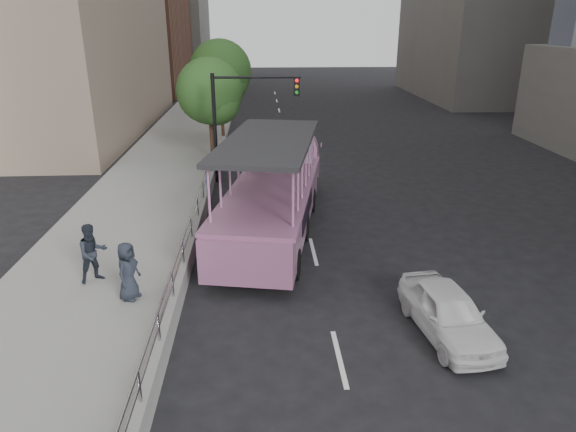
% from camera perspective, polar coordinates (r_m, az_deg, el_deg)
% --- Properties ---
extents(ground, '(160.00, 160.00, 0.00)m').
position_cam_1_polar(ground, '(14.12, 0.40, -10.85)').
color(ground, black).
extents(sidewalk, '(5.50, 80.00, 0.30)m').
position_cam_1_polar(sidewalk, '(23.70, -15.17, 2.21)').
color(sidewalk, gray).
rests_on(sidewalk, ground).
extents(kerb_wall, '(0.24, 30.00, 0.36)m').
position_cam_1_polar(kerb_wall, '(15.80, -11.48, -5.68)').
color(kerb_wall, '#969691').
rests_on(kerb_wall, sidewalk).
extents(guardrail, '(0.07, 22.00, 0.71)m').
position_cam_1_polar(guardrail, '(15.52, -11.65, -3.48)').
color(guardrail, '#A2A3A7').
rests_on(guardrail, kerb_wall).
extents(duck_boat, '(4.65, 11.52, 3.73)m').
position_cam_1_polar(duck_boat, '(19.48, -1.39, 2.76)').
color(duck_boat, black).
rests_on(duck_boat, ground).
extents(car, '(1.92, 3.78, 1.23)m').
position_cam_1_polar(car, '(13.63, 17.36, -10.17)').
color(car, white).
rests_on(car, ground).
extents(pedestrian_mid, '(1.09, 1.04, 1.76)m').
position_cam_1_polar(pedestrian_mid, '(15.81, -20.88, -3.87)').
color(pedestrian_mid, '#212630').
rests_on(pedestrian_mid, sidewalk).
extents(pedestrian_far, '(0.76, 0.93, 1.65)m').
position_cam_1_polar(pedestrian_far, '(14.53, -17.37, -5.88)').
color(pedestrian_far, '#212630').
rests_on(pedestrian_far, sidewalk).
extents(parking_sign, '(0.09, 0.66, 2.93)m').
position_cam_1_polar(parking_sign, '(17.92, -8.79, 2.37)').
color(parking_sign, black).
rests_on(parking_sign, ground).
extents(traffic_signal, '(4.20, 0.32, 5.20)m').
position_cam_1_polar(traffic_signal, '(24.83, -5.42, 11.64)').
color(traffic_signal, black).
rests_on(traffic_signal, ground).
extents(street_tree_near, '(3.52, 3.52, 5.72)m').
position_cam_1_polar(street_tree_near, '(28.27, -8.53, 13.28)').
color(street_tree_near, '#3C251B').
rests_on(street_tree_near, ground).
extents(street_tree_far, '(3.97, 3.97, 6.45)m').
position_cam_1_polar(street_tree_far, '(34.15, -7.36, 15.42)').
color(street_tree_far, '#3C251B').
rests_on(street_tree_far, ground).
extents(midrise_stone_b, '(16.00, 14.00, 20.00)m').
position_cam_1_polar(midrise_stone_b, '(77.55, -15.68, 22.01)').
color(midrise_stone_b, slate).
rests_on(midrise_stone_b, ground).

